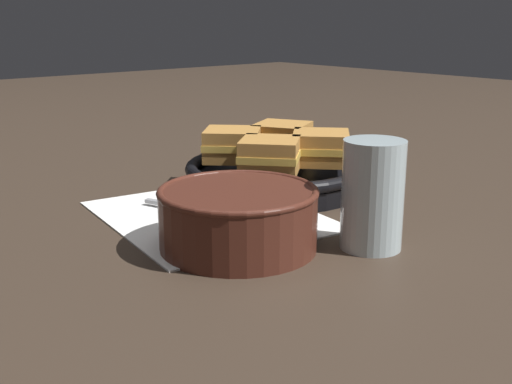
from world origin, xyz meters
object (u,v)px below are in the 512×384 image
Objects in this scene: soup_bowl at (238,214)px; skillet at (276,175)px; sandwich_near_right at (232,145)px; sandwich_far_right at (321,148)px; spoon at (220,214)px; sandwich_near_left at (282,138)px; drinking_glass at (373,195)px; sandwich_far_left at (269,155)px.

skillet is at bearing 128.11° from soup_bowl.
sandwich_near_right and sandwich_far_right have the same top height.
spoon is at bearing -44.62° from sandwich_near_right.
spoon is 1.53× the size of sandwich_near_left.
soup_bowl is 0.15m from drinking_glass.
sandwich_near_right reaches higher than spoon.
sandwich_near_right is at bearing 116.69° from spoon.
sandwich_far_right is at bearing 39.26° from skillet.
soup_bowl is 1.45× the size of drinking_glass.
spoon is 0.17m from sandwich_near_right.
drinking_glass is at bearing -10.18° from sandwich_far_left.
sandwich_near_left is 0.96× the size of sandwich_far_left.
spoon is at bearing -85.97° from sandwich_far_right.
sandwich_far_left is at bearing -50.74° from sandwich_near_left.
sandwich_near_right is 1.00× the size of sandwich_far_right.
sandwich_near_left and sandwich_near_right have the same top height.
sandwich_near_left is 0.90× the size of drinking_glass.
sandwich_far_left reaches higher than skillet.
sandwich_near_left and sandwich_far_right have the same top height.
sandwich_far_left is 0.21m from drinking_glass.
sandwich_near_right is 0.13m from sandwich_far_right.
drinking_glass is (0.21, -0.04, -0.00)m from sandwich_far_left.
skillet is at bearing 160.67° from drinking_glass.
skillet is at bearing -140.74° from sandwich_far_right.
sandwich_far_left is (0.08, -0.10, 0.00)m from sandwich_near_left.
spoon is 0.12m from sandwich_far_left.
spoon is at bearing 153.52° from soup_bowl.
sandwich_near_right is (-0.21, 0.16, 0.03)m from soup_bowl.
sandwich_far_left reaches higher than soup_bowl.
skillet is 2.34× the size of sandwich_near_right.
sandwich_near_left is at bearing 128.34° from soup_bowl.
sandwich_near_left reaches higher than skillet.
drinking_glass is at bearing 0.77° from spoon.
skillet is at bearing 93.90° from spoon.
skillet is 0.08m from sandwich_far_left.
drinking_glass is (0.29, -0.14, -0.00)m from sandwich_near_left.
drinking_glass reaches higher than spoon.
spoon is at bearing -77.53° from sandwich_far_left.
soup_bowl is at bearing -66.13° from sandwich_far_right.
soup_bowl is 0.26m from sandwich_near_right.
skillet is (-0.06, 0.15, 0.01)m from spoon.
soup_bowl is at bearing -129.82° from drinking_glass.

